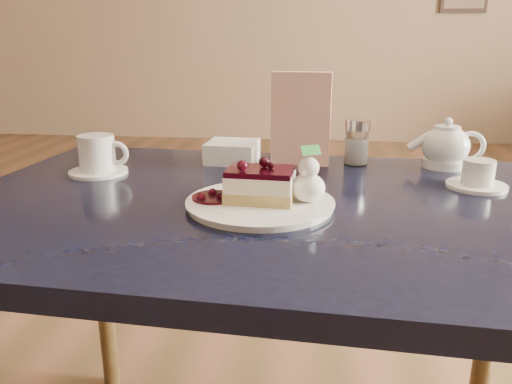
# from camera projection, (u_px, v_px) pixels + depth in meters

# --- Properties ---
(main_table) EXTENTS (1.28, 0.90, 0.77)m
(main_table) POSITION_uv_depth(u_px,v_px,m) (264.00, 237.00, 0.99)
(main_table) COLOR black
(main_table) RESTS_ON ground
(dessert_plate) EXTENTS (0.27, 0.27, 0.01)m
(dessert_plate) POSITION_uv_depth(u_px,v_px,m) (260.00, 204.00, 0.92)
(dessert_plate) COLOR white
(dessert_plate) RESTS_ON main_table
(cheesecake_slice) EXTENTS (0.13, 0.10, 0.06)m
(cheesecake_slice) POSITION_uv_depth(u_px,v_px,m) (260.00, 185.00, 0.91)
(cheesecake_slice) COLOR tan
(cheesecake_slice) RESTS_ON dessert_plate
(whipped_cream) EXTENTS (0.06, 0.06, 0.05)m
(whipped_cream) POSITION_uv_depth(u_px,v_px,m) (308.00, 188.00, 0.91)
(whipped_cream) COLOR white
(whipped_cream) RESTS_ON dessert_plate
(berry_sauce) EXTENTS (0.08, 0.08, 0.01)m
(berry_sauce) POSITION_uv_depth(u_px,v_px,m) (214.00, 197.00, 0.93)
(berry_sauce) COLOR black
(berry_sauce) RESTS_ON dessert_plate
(coffee_set) EXTENTS (0.14, 0.13, 0.09)m
(coffee_set) POSITION_uv_depth(u_px,v_px,m) (98.00, 157.00, 1.14)
(coffee_set) COLOR white
(coffee_set) RESTS_ON main_table
(tea_set) EXTENTS (0.19, 0.29, 0.11)m
(tea_set) POSITION_uv_depth(u_px,v_px,m) (451.00, 153.00, 1.17)
(tea_set) COLOR white
(tea_set) RESTS_ON main_table
(menu_card) EXTENTS (0.14, 0.04, 0.22)m
(menu_card) POSITION_uv_depth(u_px,v_px,m) (301.00, 119.00, 1.21)
(menu_card) COLOR white
(menu_card) RESTS_ON main_table
(sugar_shaker) EXTENTS (0.06, 0.06, 0.11)m
(sugar_shaker) POSITION_uv_depth(u_px,v_px,m) (357.00, 142.00, 1.22)
(sugar_shaker) COLOR white
(sugar_shaker) RESTS_ON main_table
(napkin_stack) EXTENTS (0.13, 0.13, 0.05)m
(napkin_stack) POSITION_uv_depth(u_px,v_px,m) (232.00, 152.00, 1.26)
(napkin_stack) COLOR white
(napkin_stack) RESTS_ON main_table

